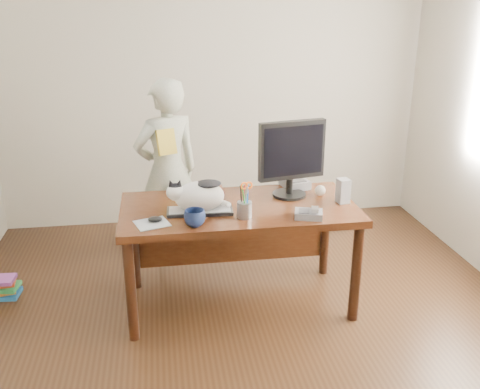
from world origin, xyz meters
name	(u,v)px	position (x,y,z in m)	size (l,w,h in m)	color
room	(256,142)	(0.00, 0.00, 1.35)	(4.50, 4.50, 4.50)	black
desk	(237,221)	(0.00, 0.68, 0.60)	(1.60, 0.80, 0.75)	black
keyboard	(200,211)	(-0.27, 0.52, 0.76)	(0.44, 0.19, 0.03)	black
cat	(197,195)	(-0.29, 0.52, 0.87)	(0.42, 0.22, 0.24)	white
monitor	(292,155)	(0.39, 0.73, 1.06)	(0.49, 0.28, 0.55)	black
pen_cup	(245,208)	(0.00, 0.39, 0.82)	(0.11, 0.11, 0.24)	gray
mousepad	(152,223)	(-0.59, 0.38, 0.75)	(0.24, 0.23, 0.00)	#ADB3B9
mouse	(155,219)	(-0.57, 0.40, 0.77)	(0.10, 0.08, 0.04)	black
coffee_mug	(195,218)	(-0.32, 0.30, 0.80)	(0.13, 0.13, 0.11)	#0D1736
phone	(309,214)	(0.42, 0.33, 0.78)	(0.20, 0.17, 0.08)	slate
speaker	(343,191)	(0.72, 0.56, 0.83)	(0.09, 0.09, 0.17)	gray
baseball	(320,190)	(0.61, 0.71, 0.79)	(0.08, 0.08, 0.08)	beige
book_stack	(206,190)	(-0.20, 0.85, 0.79)	(0.26, 0.21, 0.09)	#4D1514
calculator	(295,183)	(0.47, 0.93, 0.78)	(0.21, 0.25, 0.07)	slate
person	(167,172)	(-0.46, 1.43, 0.76)	(0.55, 0.36, 1.52)	silver
held_book	(166,142)	(-0.46, 1.26, 1.05)	(0.16, 0.13, 0.20)	gold
book_pile_b	(2,287)	(-1.72, 0.95, 0.07)	(0.26, 0.20, 0.15)	#185594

